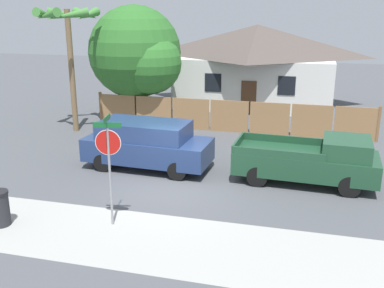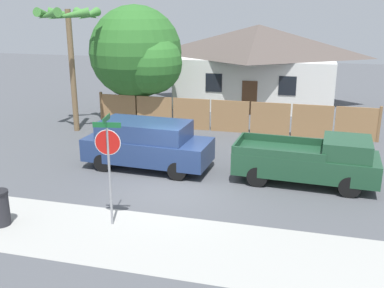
{
  "view_description": "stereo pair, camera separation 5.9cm",
  "coord_description": "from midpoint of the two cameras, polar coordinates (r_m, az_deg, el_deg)",
  "views": [
    {
      "loc": [
        4.36,
        -14.0,
        6.18
      ],
      "look_at": [
        0.61,
        0.43,
        1.6
      ],
      "focal_mm": 42.0,
      "sensor_mm": 36.0,
      "label": 1
    },
    {
      "loc": [
        4.42,
        -13.98,
        6.18
      ],
      "look_at": [
        0.61,
        0.43,
        1.6
      ],
      "focal_mm": 42.0,
      "sensor_mm": 36.0,
      "label": 2
    }
  ],
  "objects": [
    {
      "name": "orange_pickup",
      "position": [
        16.73,
        15.02,
        -2.03
      ],
      "size": [
        5.14,
        2.27,
        1.78
      ],
      "rotation": [
        0.0,
        0.0,
        -0.05
      ],
      "color": "#1E472D",
      "rests_on": "ground"
    },
    {
      "name": "ground_plane",
      "position": [
        15.91,
        -2.43,
        -5.79
      ],
      "size": [
        80.0,
        80.0,
        0.0
      ],
      "primitive_type": "plane",
      "color": "#4C4F54"
    },
    {
      "name": "sidewalk_strip",
      "position": [
        12.86,
        -7.26,
        -11.77
      ],
      "size": [
        36.0,
        3.2,
        0.01
      ],
      "color": "#A3A39E",
      "rests_on": "ground"
    },
    {
      "name": "oak_tree",
      "position": [
        24.96,
        -6.69,
        11.23
      ],
      "size": [
        5.27,
        5.02,
        6.3
      ],
      "color": "brown",
      "rests_on": "ground"
    },
    {
      "name": "red_suv",
      "position": [
        17.73,
        -5.63,
        0.07
      ],
      "size": [
        5.04,
        2.24,
        1.9
      ],
      "rotation": [
        0.0,
        0.0,
        -0.05
      ],
      "color": "navy",
      "rests_on": "ground"
    },
    {
      "name": "trash_bin",
      "position": [
        14.39,
        -23.13,
        -7.46
      ],
      "size": [
        0.59,
        0.59,
        1.07
      ],
      "color": "#28282D",
      "rests_on": "ground"
    },
    {
      "name": "palm_tree",
      "position": [
        23.32,
        -15.3,
        14.33
      ],
      "size": [
        3.01,
        3.22,
        6.14
      ],
      "color": "brown",
      "rests_on": "ground"
    },
    {
      "name": "house",
      "position": [
        30.07,
        8.37,
        10.13
      ],
      "size": [
        10.4,
        7.43,
        5.08
      ],
      "color": "white",
      "rests_on": "ground"
    },
    {
      "name": "stop_sign",
      "position": [
        12.87,
        -10.45,
        -1.12
      ],
      "size": [
        0.79,
        0.71,
        3.29
      ],
      "rotation": [
        0.0,
        0.0,
        0.18
      ],
      "color": "gray",
      "rests_on": "ground"
    },
    {
      "name": "wooden_fence",
      "position": [
        22.97,
        4.9,
        3.52
      ],
      "size": [
        14.37,
        0.12,
        1.73
      ],
      "color": "#997047",
      "rests_on": "ground"
    }
  ]
}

